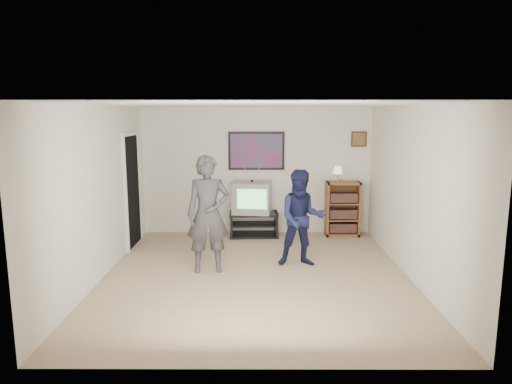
{
  "coord_description": "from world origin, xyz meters",
  "views": [
    {
      "loc": [
        0.02,
        -6.45,
        2.4
      ],
      "look_at": [
        -0.0,
        0.66,
        1.15
      ],
      "focal_mm": 32.0,
      "sensor_mm": 36.0,
      "label": 1
    }
  ],
  "objects_px": {
    "media_stand": "(254,224)",
    "person_tall": "(208,214)",
    "person_short": "(302,218)",
    "crt_television": "(252,197)",
    "bookshelf": "(342,209)"
  },
  "relations": [
    {
      "from": "bookshelf",
      "to": "person_short",
      "type": "xyz_separation_m",
      "value": [
        -0.97,
        -1.79,
        0.23
      ]
    },
    {
      "from": "crt_television",
      "to": "person_tall",
      "type": "bearing_deg",
      "value": -100.64
    },
    {
      "from": "bookshelf",
      "to": "person_tall",
      "type": "distance_m",
      "value": 3.18
    },
    {
      "from": "media_stand",
      "to": "crt_television",
      "type": "height_order",
      "value": "crt_television"
    },
    {
      "from": "media_stand",
      "to": "crt_television",
      "type": "relative_size",
      "value": 1.34
    },
    {
      "from": "person_short",
      "to": "bookshelf",
      "type": "bearing_deg",
      "value": 60.37
    },
    {
      "from": "crt_television",
      "to": "person_short",
      "type": "relative_size",
      "value": 0.47
    },
    {
      "from": "crt_television",
      "to": "person_tall",
      "type": "xyz_separation_m",
      "value": [
        -0.64,
        -2.0,
        0.12
      ]
    },
    {
      "from": "media_stand",
      "to": "person_short",
      "type": "relative_size",
      "value": 0.63
    },
    {
      "from": "media_stand",
      "to": "person_short",
      "type": "xyz_separation_m",
      "value": [
        0.76,
        -1.74,
        0.53
      ]
    },
    {
      "from": "person_tall",
      "to": "person_short",
      "type": "xyz_separation_m",
      "value": [
        1.43,
        0.26,
        -0.12
      ]
    },
    {
      "from": "person_tall",
      "to": "bookshelf",
      "type": "bearing_deg",
      "value": 32.14
    },
    {
      "from": "crt_television",
      "to": "media_stand",
      "type": "bearing_deg",
      "value": 6.95
    },
    {
      "from": "media_stand",
      "to": "bookshelf",
      "type": "bearing_deg",
      "value": -0.94
    },
    {
      "from": "media_stand",
      "to": "person_tall",
      "type": "distance_m",
      "value": 2.21
    }
  ]
}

